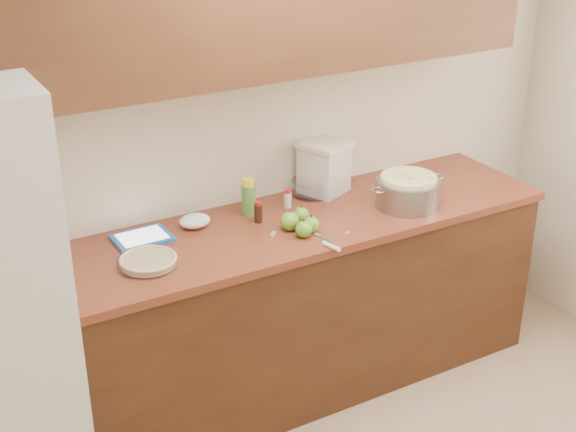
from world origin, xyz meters
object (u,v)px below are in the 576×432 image
colander (408,191)px  pie (148,261)px  tablet (142,238)px  flour_canister (324,167)px

colander → pie: bearing=178.3°
pie → colander: size_ratio=0.61×
pie → tablet: 0.25m
pie → colander: colander is taller
flour_canister → colander: bearing=-52.9°
pie → flour_canister: 1.11m
flour_canister → tablet: bearing=-176.3°
colander → flour_canister: (-0.26, 0.35, 0.06)m
flour_canister → tablet: size_ratio=1.10×
pie → colander: (1.32, -0.04, 0.05)m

